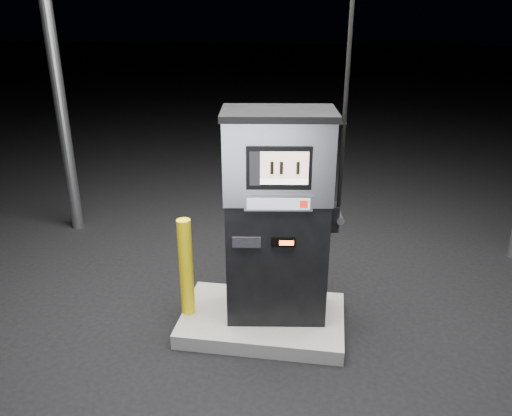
# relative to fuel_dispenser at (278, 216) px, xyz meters

# --- Properties ---
(ground) EXTENTS (80.00, 80.00, 0.00)m
(ground) POSITION_rel_fuel_dispenser_xyz_m (-0.12, -0.06, -1.19)
(ground) COLOR black
(ground) RESTS_ON ground
(pump_island) EXTENTS (1.60, 1.00, 0.15)m
(pump_island) POSITION_rel_fuel_dispenser_xyz_m (-0.12, -0.06, -1.11)
(pump_island) COLOR slate
(pump_island) RESTS_ON ground
(fuel_dispenser) EXTENTS (1.15, 0.73, 4.20)m
(fuel_dispenser) POSITION_rel_fuel_dispenser_xyz_m (0.00, 0.00, 0.00)
(fuel_dispenser) COLOR black
(fuel_dispenser) RESTS_ON pump_island
(bollard_left) EXTENTS (0.16, 0.16, 1.01)m
(bollard_left) POSITION_rel_fuel_dispenser_xyz_m (-0.86, -0.14, -0.54)
(bollard_left) COLOR yellow
(bollard_left) RESTS_ON pump_island
(bollard_right) EXTENTS (0.13, 0.13, 0.94)m
(bollard_right) POSITION_rel_fuel_dispenser_xyz_m (0.43, -0.12, -0.57)
(bollard_right) COLOR yellow
(bollard_right) RESTS_ON pump_island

